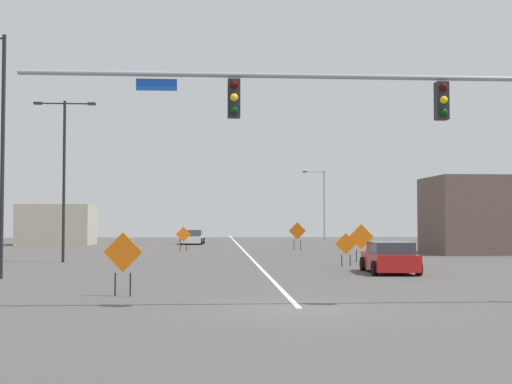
{
  "coord_description": "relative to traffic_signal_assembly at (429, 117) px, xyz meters",
  "views": [
    {
      "loc": [
        -2.33,
        -17.95,
        2.42
      ],
      "look_at": [
        0.82,
        31.17,
        4.42
      ],
      "focal_mm": 46.64,
      "sensor_mm": 36.0,
      "label": 1
    }
  ],
  "objects": [
    {
      "name": "ground",
      "position": [
        -3.63,
        0.01,
        -5.26
      ],
      "size": [
        140.11,
        140.11,
        0.0
      ],
      "primitive_type": "plane",
      "color": "#4C4947"
    },
    {
      "name": "road_centre_stripe",
      "position": [
        -3.63,
        38.93,
        -5.25
      ],
      "size": [
        0.16,
        77.84,
        0.01
      ],
      "color": "white",
      "rests_on": "ground"
    },
    {
      "name": "traffic_signal_assembly",
      "position": [
        0.0,
        0.0,
        0.0
      ],
      "size": [
        17.41,
        0.44,
        6.83
      ],
      "color": "gray",
      "rests_on": "ground"
    },
    {
      "name": "street_lamp_mid_left",
      "position": [
        5.9,
        53.72,
        -0.94
      ],
      "size": [
        2.43,
        0.24,
        7.71
      ],
      "color": "gray",
      "rests_on": "ground"
    },
    {
      "name": "street_lamp_far_left",
      "position": [
        -14.35,
        19.89,
        0.04
      ],
      "size": [
        3.43,
        0.24,
        9.08
      ],
      "color": "black",
      "rests_on": "ground"
    },
    {
      "name": "street_lamp_far_right",
      "position": [
        -14.66,
        9.67,
        0.16
      ],
      "size": [
        1.78,
        0.24,
        9.99
      ],
      "color": "black",
      "rests_on": "ground"
    },
    {
      "name": "construction_sign_median_far",
      "position": [
        2.25,
        18.59,
        -3.91
      ],
      "size": [
        1.4,
        0.1,
        2.14
      ],
      "color": "orange",
      "rests_on": "ground"
    },
    {
      "name": "construction_sign_right_shoulder",
      "position": [
        -8.79,
        3.18,
        -3.98
      ],
      "size": [
        1.24,
        0.23,
        2.01
      ],
      "color": "orange",
      "rests_on": "ground"
    },
    {
      "name": "construction_sign_median_near",
      "position": [
        -8.22,
        32.76,
        -4.1
      ],
      "size": [
        1.16,
        0.11,
        1.84
      ],
      "color": "orange",
      "rests_on": "ground"
    },
    {
      "name": "construction_sign_right_lane",
      "position": [
        0.82,
        15.77,
        -4.2
      ],
      "size": [
        1.1,
        0.08,
        1.71
      ],
      "color": "orange",
      "rests_on": "ground"
    },
    {
      "name": "construction_sign_left_lane",
      "position": [
        0.58,
        33.59,
        -3.87
      ],
      "size": [
        1.33,
        0.36,
        2.17
      ],
      "color": "orange",
      "rests_on": "ground"
    },
    {
      "name": "car_white_distant",
      "position": [
        -7.94,
        46.14,
        -4.63
      ],
      "size": [
        2.3,
        4.11,
        1.37
      ],
      "color": "white",
      "rests_on": "ground"
    },
    {
      "name": "car_red_approaching",
      "position": [
        1.93,
        11.43,
        -4.58
      ],
      "size": [
        2.26,
        4.0,
        1.4
      ],
      "color": "red",
      "rests_on": "ground"
    },
    {
      "name": "roadside_building_west",
      "position": [
        -20.55,
        45.24,
        -3.38
      ],
      "size": [
        6.56,
        5.02,
        3.76
      ],
      "color": "#B2A893",
      "rests_on": "ground"
    },
    {
      "name": "roadside_building_east",
      "position": [
        13.71,
        27.53,
        -2.58
      ],
      "size": [
        9.11,
        5.95,
        5.37
      ],
      "color": "brown",
      "rests_on": "ground"
    }
  ]
}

